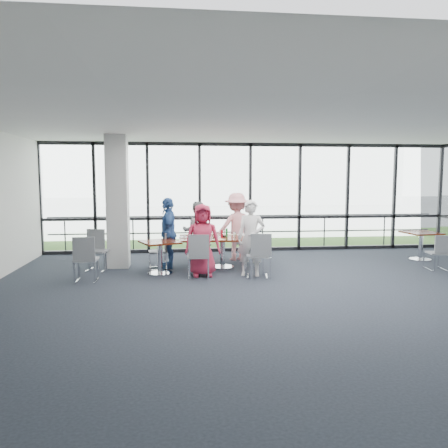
{
  "coord_description": "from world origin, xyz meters",
  "views": [
    {
      "loc": [
        -2.2,
        -7.79,
        2.17
      ],
      "look_at": [
        -1.08,
        2.33,
        1.1
      ],
      "focal_mm": 35.0,
      "sensor_mm": 36.0,
      "label": 1
    }
  ],
  "objects": [
    {
      "name": "floor",
      "position": [
        0.0,
        0.0,
        -0.01
      ],
      "size": [
        12.0,
        10.0,
        0.02
      ],
      "primitive_type": "cube",
      "color": "#1D232A",
      "rests_on": "ground"
    },
    {
      "name": "ceiling",
      "position": [
        0.0,
        0.0,
        3.2
      ],
      "size": [
        12.0,
        10.0,
        0.04
      ],
      "primitive_type": "cube",
      "color": "silver",
      "rests_on": "ground"
    },
    {
      "name": "curtain_wall_back",
      "position": [
        0.0,
        5.0,
        1.6
      ],
      "size": [
        12.0,
        0.1,
        3.2
      ],
      "primitive_type": "cube",
      "color": "white",
      "rests_on": "ground"
    },
    {
      "name": "structural_column",
      "position": [
        -3.6,
        3.0,
        1.6
      ],
      "size": [
        0.5,
        0.5,
        3.2
      ],
      "primitive_type": "cube",
      "color": "silver",
      "rests_on": "ground"
    },
    {
      "name": "apron",
      "position": [
        0.0,
        10.0,
        -0.02
      ],
      "size": [
        80.0,
        70.0,
        0.02
      ],
      "primitive_type": "cube",
      "color": "slate",
      "rests_on": "ground"
    },
    {
      "name": "grass_strip",
      "position": [
        0.0,
        8.0,
        0.01
      ],
      "size": [
        80.0,
        5.0,
        0.01
      ],
      "primitive_type": "cube",
      "color": "#295220",
      "rests_on": "ground"
    },
    {
      "name": "hangar_main",
      "position": [
        4.0,
        32.0,
        3.0
      ],
      "size": [
        24.0,
        10.0,
        6.0
      ],
      "primitive_type": "cube",
      "color": "silver",
      "rests_on": "ground"
    },
    {
      "name": "guard_rail",
      "position": [
        0.0,
        5.6,
        0.5
      ],
      "size": [
        12.0,
        0.06,
        0.06
      ],
      "primitive_type": "cylinder",
      "rotation": [
        0.0,
        1.57,
        0.0
      ],
      "color": "#2D2D33",
      "rests_on": "ground"
    },
    {
      "name": "main_table",
      "position": [
        -1.08,
        2.63,
        0.64
      ],
      "size": [
        2.13,
        1.22,
        0.75
      ],
      "rotation": [
        0.0,
        0.0,
        -0.03
      ],
      "color": "#3E140A",
      "rests_on": "ground"
    },
    {
      "name": "side_table_left",
      "position": [
        -2.57,
        2.09,
        0.62
      ],
      "size": [
        1.02,
        1.02,
        0.75
      ],
      "rotation": [
        0.0,
        0.0,
        0.39
      ],
      "color": "#3E140A",
      "rests_on": "ground"
    },
    {
      "name": "side_table_right",
      "position": [
        4.27,
        3.04,
        0.63
      ],
      "size": [
        0.92,
        0.92,
        0.75
      ],
      "rotation": [
        0.0,
        0.0,
        0.12
      ],
      "color": "#3E140A",
      "rests_on": "ground"
    },
    {
      "name": "diner_near_left",
      "position": [
        -1.62,
        1.78,
        0.8
      ],
      "size": [
        0.79,
        0.52,
        1.61
      ],
      "primitive_type": "imported",
      "rotation": [
        0.0,
        0.0,
        0.01
      ],
      "color": "#B92744",
      "rests_on": "ground"
    },
    {
      "name": "diner_near_right",
      "position": [
        -0.54,
        1.69,
        0.85
      ],
      "size": [
        0.71,
        0.6,
        1.69
      ],
      "primitive_type": "imported",
      "rotation": [
        0.0,
        0.0,
        -0.27
      ],
      "color": "white",
      "rests_on": "ground"
    },
    {
      "name": "diner_far_left",
      "position": [
        -1.65,
        3.6,
        0.78
      ],
      "size": [
        0.78,
        0.5,
        1.56
      ],
      "primitive_type": "imported",
      "rotation": [
        0.0,
        0.0,
        3.1
      ],
      "color": "slate",
      "rests_on": "ground"
    },
    {
      "name": "diner_far_right",
      "position": [
        -0.6,
        3.58,
        0.89
      ],
      "size": [
        1.25,
        0.83,
        1.79
      ],
      "primitive_type": "imported",
      "rotation": [
        0.0,
        0.0,
        3.35
      ],
      "color": "pink",
      "rests_on": "ground"
    },
    {
      "name": "diner_end",
      "position": [
        -2.39,
        2.75,
        0.85
      ],
      "size": [
        0.57,
        1.01,
        1.71
      ],
      "primitive_type": "imported",
      "rotation": [
        0.0,
        0.0,
        -1.55
      ],
      "color": "#2F5694",
      "rests_on": "ground"
    },
    {
      "name": "chair_main_nl",
      "position": [
        -1.73,
        1.62,
        0.47
      ],
      "size": [
        0.48,
        0.48,
        0.95
      ],
      "primitive_type": null,
      "rotation": [
        0.0,
        0.0,
        -0.03
      ],
      "color": "slate",
      "rests_on": "ground"
    },
    {
      "name": "chair_main_nr",
      "position": [
        -0.43,
        1.51,
        0.48
      ],
      "size": [
        0.54,
        0.54,
        0.96
      ],
      "primitive_type": null,
      "rotation": [
        0.0,
        0.0,
        -0.17
      ],
      "color": "slate",
      "rests_on": "ground"
    },
    {
      "name": "chair_main_fl",
      "position": [
        -1.53,
        3.66,
        0.43
      ],
      "size": [
        0.47,
        0.47,
        0.87
      ],
      "primitive_type": null,
      "rotation": [
        0.0,
        0.0,
        3.27
      ],
      "color": "slate",
      "rests_on": "ground"
    },
    {
      "name": "chair_main_fr",
      "position": [
        -0.49,
        3.69,
        0.45
      ],
      "size": [
        0.44,
        0.44,
        0.9
      ],
      "primitive_type": null,
      "rotation": [
        0.0,
        0.0,
        3.14
      ],
      "color": "slate",
      "rests_on": "ground"
    },
    {
      "name": "chair_main_end",
      "position": [
        -2.64,
        2.61,
        0.43
      ],
      "size": [
        0.46,
        0.46,
        0.85
      ],
      "primitive_type": null,
      "rotation": [
        0.0,
        0.0,
        -1.46
      ],
      "color": "slate",
      "rests_on": "ground"
    },
    {
      "name": "chair_spare_la",
      "position": [
        -4.08,
        1.49,
        0.48
      ],
      "size": [
        0.47,
        0.47,
        0.95
      ],
      "primitive_type": null,
      "rotation": [
        0.0,
        0.0,
        -0.01
      ],
      "color": "slate",
      "rests_on": "ground"
    },
    {
      "name": "chair_spare_lb",
      "position": [
        -4.05,
        2.59,
        0.47
      ],
      "size": [
        0.56,
        0.56,
        0.94
      ],
      "primitive_type": null,
      "rotation": [
        0.0,
        0.0,
        2.89
      ],
      "color": "slate",
      "rests_on": "ground"
    },
    {
      "name": "chair_spare_r",
      "position": [
        3.93,
        1.76,
        0.41
      ],
      "size": [
        0.46,
        0.46,
        0.83
      ],
      "primitive_type": null,
      "rotation": [
        0.0,
        0.0,
        -0.15
      ],
      "color": "slate",
      "rests_on": "ground"
    },
    {
      "name": "plate_nl",
      "position": [
        -1.67,
        2.31,
        0.76
      ],
      "size": [
        0.28,
        0.28,
        0.01
      ],
      "primitive_type": "cylinder",
      "color": "white",
      "rests_on": "main_table"
    },
    {
      "name": "plate_nr",
      "position": [
        -0.47,
        2.24,
        0.76
      ],
      "size": [
        0.28,
        0.28,
        0.01
      ],
      "primitive_type": "cylinder",
      "color": "white",
      "rests_on": "main_table"
    },
    {
      "name": "plate_fl",
      "position": [
        -1.54,
        3.0,
        0.76
      ],
      "size": [
        0.24,
        0.24,
        0.01
      ],
      "primitive_type": "cylinder",
      "color": "white",
      "rests_on": "main_table"
    },
    {
      "name": "plate_fr",
      "position": [
        -0.55,
        2.93,
        0.76
      ],
      "size": [
        0.28,
        0.28,
        0.01
      ],
      "primitive_type": "cylinder",
      "color": "white",
      "rests_on": "main_table"
    },
    {
      "name": "plate_end",
      "position": [
        -2.0,
        2.65,
        0.76
      ],
      "size": [
        0.26,
        0.26,
        0.01
      ],
      "primitive_type": "cylinder",
      "color": "white",
      "rests_on": "main_table"
    },
    {
      "name": "tumbler_a",
      "position": [
        -1.33,
        2.41,
        0.82
      ],
      "size": [
        0.07,
        0.07,
        0.14
      ],
      "primitive_type": "cylinder",
      "color": "white",
      "rests_on": "main_table"
    },
    {
      "name": "tumbler_b",
      "position": [
        -0.81,
        2.46,
        0.82
      ],
      "size": [
        0.07,
        0.07,
        0.14
      ],
      "primitive_type": "cylinder",
      "color": "white",
      "rests_on": "main_table"
    },
    {
      "name": "tumbler_c",
      "position": [
        -0.98,
        2.95,
        0.82
      ],
      "size": [
        0.07,
        0.07,
        0.15
      ],
      "primitive_type": "cylinder",
      "color": "white",
      "rests_on": "main_table"
    },
    {
      "name": "tumbler_d",
      "position": [
        -1.87,
        2.5,
        0.82
      ],
      "size": [
        0.07,
        0.07,
        0.14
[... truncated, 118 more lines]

